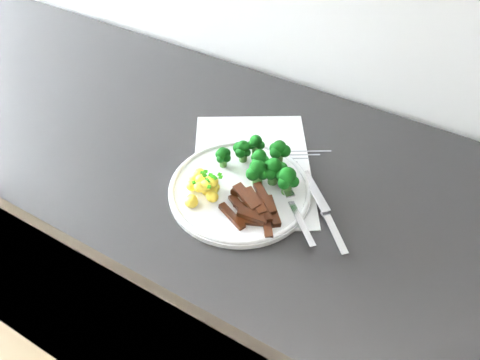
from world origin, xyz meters
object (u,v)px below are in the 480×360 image
object	(u,v)px
recipe_paper	(252,167)
potatoes	(203,187)
beef_strips	(255,208)
broccoli	(265,163)
knife	(328,220)
plate	(240,189)
fork	(297,213)
counter	(256,300)

from	to	relation	value
recipe_paper	potatoes	bearing A→B (deg)	-109.75
potatoes	beef_strips	distance (m)	0.10
recipe_paper	beef_strips	distance (m)	0.12
broccoli	knife	size ratio (longest dim) A/B	1.17
recipe_paper	beef_strips	size ratio (longest dim) A/B	3.42
plate	fork	distance (m)	0.11
potatoes	fork	distance (m)	0.17
potatoes	fork	world-z (taller)	potatoes
potatoes	counter	bearing A→B (deg)	57.64
plate	beef_strips	size ratio (longest dim) A/B	2.31
counter	plate	size ratio (longest dim) A/B	9.30
counter	knife	distance (m)	0.47
counter	fork	world-z (taller)	fork
broccoli	fork	size ratio (longest dim) A/B	1.36
recipe_paper	fork	distance (m)	0.15
plate	beef_strips	bearing A→B (deg)	-35.82
fork	knife	distance (m)	0.05
counter	potatoes	bearing A→B (deg)	-122.36
broccoli	knife	xyz separation A→B (m)	(0.14, -0.04, -0.03)
counter	recipe_paper	size ratio (longest dim) A/B	6.27
beef_strips	counter	bearing A→B (deg)	111.69
counter	fork	bearing A→B (deg)	-32.75
potatoes	recipe_paper	bearing A→B (deg)	70.25
beef_strips	knife	size ratio (longest dim) A/B	0.76
broccoli	beef_strips	xyz separation A→B (m)	(0.03, -0.08, -0.02)
counter	beef_strips	bearing A→B (deg)	-68.31
broccoli	potatoes	size ratio (longest dim) A/B	1.93
recipe_paper	beef_strips	xyz separation A→B (m)	(0.06, -0.10, 0.02)
counter	plate	distance (m)	0.45
broccoli	beef_strips	world-z (taller)	broccoli
counter	potatoes	size ratio (longest dim) A/B	27.02
recipe_paper	potatoes	distance (m)	0.11
counter	broccoli	bearing A→B (deg)	-42.01
broccoli	potatoes	bearing A→B (deg)	-129.54
fork	plate	bearing A→B (deg)	176.80
counter	beef_strips	distance (m)	0.47
broccoli	potatoes	world-z (taller)	broccoli
plate	broccoli	distance (m)	0.06
beef_strips	knife	world-z (taller)	beef_strips
broccoli	potatoes	xyz separation A→B (m)	(-0.07, -0.09, -0.02)
counter	plate	world-z (taller)	plate
plate	fork	bearing A→B (deg)	-3.20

